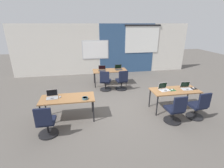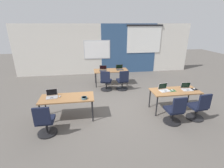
% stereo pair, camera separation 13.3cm
% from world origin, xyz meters
% --- Properties ---
extents(ground_plane, '(24.00, 24.00, 0.00)m').
position_xyz_m(ground_plane, '(0.00, 0.00, 0.00)').
color(ground_plane, '#56514C').
extents(back_wall_assembly, '(10.00, 0.27, 2.80)m').
position_xyz_m(back_wall_assembly, '(0.05, 4.20, 1.41)').
color(back_wall_assembly, silver).
rests_on(back_wall_assembly, ground).
extents(desk_near_left, '(1.60, 0.70, 0.72)m').
position_xyz_m(desk_near_left, '(-1.75, -0.60, 0.66)').
color(desk_near_left, olive).
rests_on(desk_near_left, ground).
extents(desk_near_right, '(1.60, 0.70, 0.72)m').
position_xyz_m(desk_near_right, '(1.75, -0.60, 0.66)').
color(desk_near_right, olive).
rests_on(desk_near_right, ground).
extents(desk_far_center, '(1.60, 0.70, 0.72)m').
position_xyz_m(desk_far_center, '(0.00, 2.20, 0.66)').
color(desk_far_center, olive).
rests_on(desk_far_center, ground).
extents(laptop_far_left, '(0.37, 0.36, 0.22)m').
position_xyz_m(laptop_far_left, '(-0.37, 2.21, 0.77)').
color(laptop_far_left, '#333338').
rests_on(laptop_far_left, desk_far_center).
extents(chair_far_left, '(0.55, 0.60, 0.92)m').
position_xyz_m(chair_far_left, '(-0.32, 1.47, 0.38)').
color(chair_far_left, black).
rests_on(chair_far_left, ground).
extents(laptop_near_left_end, '(0.36, 0.31, 0.24)m').
position_xyz_m(laptop_near_left_end, '(-2.20, -0.52, 0.77)').
color(laptop_near_left_end, '#9E9EA3').
rests_on(laptop_near_left_end, desk_near_left).
extents(mouse_near_left_end, '(0.07, 0.11, 0.03)m').
position_xyz_m(mouse_near_left_end, '(-1.97, -0.54, 0.74)').
color(mouse_near_left_end, '#B2B2B7').
rests_on(mouse_near_left_end, desk_near_left).
extents(chair_near_left_end, '(0.52, 0.54, 0.92)m').
position_xyz_m(chair_near_left_end, '(-2.26, -1.37, 0.38)').
color(chair_near_left_end, black).
rests_on(chair_near_left_end, ground).
extents(laptop_far_right, '(0.34, 0.30, 0.23)m').
position_xyz_m(laptop_far_right, '(0.43, 2.23, 0.77)').
color(laptop_far_right, '#333338').
rests_on(laptop_far_right, desk_far_center).
extents(chair_far_right, '(0.52, 0.56, 0.92)m').
position_xyz_m(chair_far_right, '(0.41, 1.42, 0.38)').
color(chair_far_right, black).
rests_on(chair_far_right, ground).
extents(laptop_near_right_end, '(0.35, 0.31, 0.23)m').
position_xyz_m(laptop_near_right_end, '(2.16, -0.57, 0.77)').
color(laptop_near_right_end, '#B7B7BC').
rests_on(laptop_near_right_end, desk_near_right).
extents(mousepad_near_right_end, '(0.22, 0.19, 0.00)m').
position_xyz_m(mousepad_near_right_end, '(2.43, -0.60, 0.72)').
color(mousepad_near_right_end, black).
rests_on(mousepad_near_right_end, desk_near_right).
extents(mouse_near_right_end, '(0.06, 0.10, 0.03)m').
position_xyz_m(mouse_near_right_end, '(2.43, -0.60, 0.74)').
color(mouse_near_right_end, '#B2B2B7').
rests_on(mouse_near_right_end, mousepad_near_right_end).
extents(chair_near_right_end, '(0.52, 0.56, 0.92)m').
position_xyz_m(chair_near_right_end, '(2.18, -1.28, 0.38)').
color(chair_near_right_end, black).
rests_on(chair_near_right_end, ground).
extents(laptop_near_right_inner, '(0.37, 0.32, 0.24)m').
position_xyz_m(laptop_near_right_inner, '(1.38, -0.54, 0.77)').
color(laptop_near_right_inner, silver).
rests_on(laptop_near_right_inner, desk_near_right).
extents(mousepad_near_right_inner, '(0.22, 0.19, 0.00)m').
position_xyz_m(mousepad_near_right_inner, '(1.64, -0.60, 0.72)').
color(mousepad_near_right_inner, '#23512D').
rests_on(mousepad_near_right_inner, desk_near_right).
extents(mouse_near_right_inner, '(0.08, 0.11, 0.03)m').
position_xyz_m(mouse_near_right_inner, '(1.64, -0.60, 0.74)').
color(mouse_near_right_inner, '#B2B2B7').
rests_on(mouse_near_right_inner, mousepad_near_right_inner).
extents(chair_near_right_inner, '(0.52, 0.55, 0.92)m').
position_xyz_m(chair_near_right_inner, '(1.35, -1.37, 0.38)').
color(chair_near_right_inner, black).
rests_on(chair_near_right_inner, ground).
extents(snack_bowl, '(0.18, 0.18, 0.06)m').
position_xyz_m(snack_bowl, '(-1.23, -0.79, 0.76)').
color(snack_bowl, '#3D6070').
rests_on(snack_bowl, desk_near_left).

